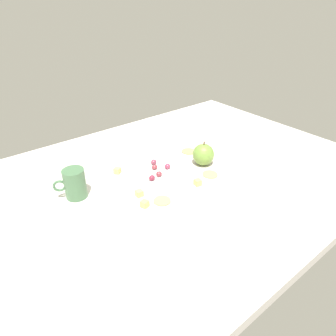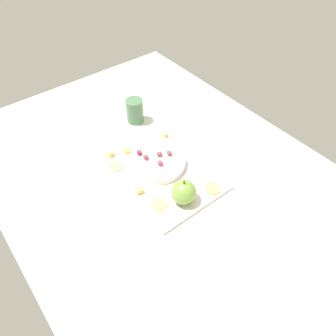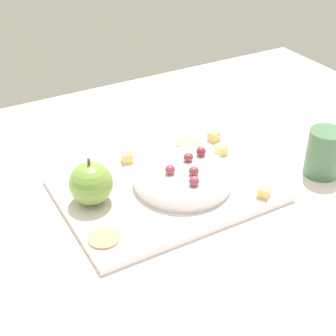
% 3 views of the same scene
% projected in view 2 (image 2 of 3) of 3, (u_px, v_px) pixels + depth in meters
% --- Properties ---
extents(table, '(1.43, 1.00, 0.04)m').
position_uv_depth(table, '(163.00, 179.00, 1.12)').
color(table, silver).
rests_on(table, ground).
extents(platter, '(0.38, 0.28, 0.01)m').
position_uv_depth(platter, '(162.00, 173.00, 1.10)').
color(platter, silver).
rests_on(platter, table).
extents(serving_dish, '(0.18, 0.18, 0.02)m').
position_uv_depth(serving_dish, '(158.00, 163.00, 1.11)').
color(serving_dish, white).
rests_on(serving_dish, platter).
extents(apple_whole, '(0.08, 0.08, 0.08)m').
position_uv_depth(apple_whole, '(184.00, 192.00, 0.98)').
color(apple_whole, olive).
rests_on(apple_whole, platter).
extents(apple_stem, '(0.01, 0.00, 0.01)m').
position_uv_depth(apple_stem, '(184.00, 182.00, 0.95)').
color(apple_stem, brown).
rests_on(apple_stem, apple_whole).
extents(cheese_cube_0, '(0.03, 0.03, 0.02)m').
position_uv_depth(cheese_cube_0, '(110.00, 154.00, 1.14)').
color(cheese_cube_0, '#E1C569').
rests_on(cheese_cube_0, platter).
extents(cheese_cube_1, '(0.02, 0.02, 0.02)m').
position_uv_depth(cheese_cube_1, '(126.00, 150.00, 1.15)').
color(cheese_cube_1, '#E4D474').
rests_on(cheese_cube_1, platter).
extents(cheese_cube_2, '(0.03, 0.03, 0.02)m').
position_uv_depth(cheese_cube_2, '(164.00, 134.00, 1.21)').
color(cheese_cube_2, '#ECD172').
rests_on(cheese_cube_2, platter).
extents(cheese_cube_3, '(0.02, 0.02, 0.02)m').
position_uv_depth(cheese_cube_3, '(139.00, 190.00, 1.03)').
color(cheese_cube_3, '#E7CB6A').
rests_on(cheese_cube_3, platter).
extents(cracker_0, '(0.05, 0.05, 0.00)m').
position_uv_depth(cracker_0, '(213.00, 188.00, 1.04)').
color(cracker_0, tan).
rests_on(cracker_0, platter).
extents(cracker_1, '(0.05, 0.05, 0.00)m').
position_uv_depth(cracker_1, '(116.00, 166.00, 1.11)').
color(cracker_1, tan).
rests_on(cracker_1, platter).
extents(cracker_2, '(0.05, 0.05, 0.00)m').
position_uv_depth(cracker_2, '(158.00, 204.00, 1.00)').
color(cracker_2, tan).
rests_on(cracker_2, platter).
extents(grape_0, '(0.02, 0.02, 0.02)m').
position_uv_depth(grape_0, '(146.00, 157.00, 1.10)').
color(grape_0, '#8E3743').
rests_on(grape_0, serving_dish).
extents(grape_1, '(0.02, 0.02, 0.02)m').
position_uv_depth(grape_1, '(169.00, 153.00, 1.11)').
color(grape_1, '#8C3D54').
rests_on(grape_1, serving_dish).
extents(grape_2, '(0.02, 0.02, 0.02)m').
position_uv_depth(grape_2, '(139.00, 153.00, 1.11)').
color(grape_2, maroon).
rests_on(grape_2, serving_dish).
extents(grape_3, '(0.02, 0.02, 0.02)m').
position_uv_depth(grape_3, '(161.00, 163.00, 1.08)').
color(grape_3, '#9B3956').
rests_on(grape_3, serving_dish).
extents(grape_4, '(0.02, 0.02, 0.02)m').
position_uv_depth(grape_4, '(159.00, 154.00, 1.11)').
color(grape_4, brown).
rests_on(grape_4, serving_dish).
extents(cup, '(0.10, 0.07, 0.10)m').
position_uv_depth(cup, '(135.00, 111.00, 1.27)').
color(cup, '#476F4A').
rests_on(cup, table).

